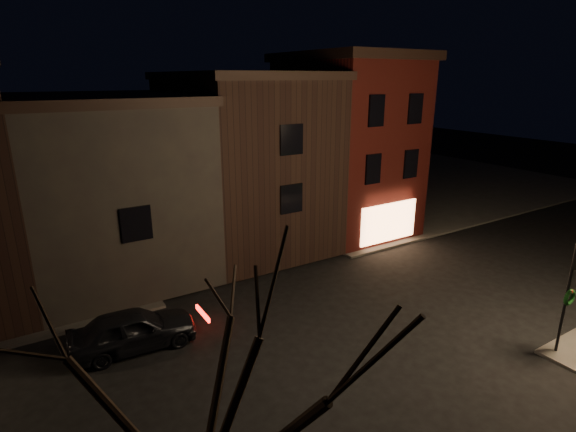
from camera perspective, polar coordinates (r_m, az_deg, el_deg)
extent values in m
plane|color=black|center=(17.91, 5.84, -14.02)|extent=(120.00, 120.00, 0.00)
cube|color=#2D2B28|center=(44.50, 10.65, 5.04)|extent=(30.00, 30.00, 0.12)
cube|color=#430F0B|center=(28.04, 7.34, 8.62)|extent=(6.00, 8.00, 10.00)
cube|color=black|center=(27.76, 7.78, 19.39)|extent=(6.50, 8.50, 0.50)
cube|color=#FFAF72|center=(25.95, 12.65, -0.78)|extent=(4.00, 0.12, 2.20)
cube|color=black|center=(25.48, -5.68, 6.67)|extent=(7.00, 10.00, 9.00)
cube|color=black|center=(25.05, -6.01, 17.29)|extent=(7.30, 10.30, 0.40)
cube|color=black|center=(23.38, -21.78, 3.29)|extent=(7.50, 10.00, 8.00)
cube|color=black|center=(22.83, -22.97, 13.57)|extent=(7.80, 10.30, 0.40)
cylinder|color=black|center=(17.99, 31.83, -8.95)|extent=(0.10, 0.10, 4.00)
torus|color=#0C380F|center=(17.92, 32.14, -8.75)|extent=(0.58, 0.14, 0.58)
sphere|color=#990C0C|center=(17.83, 32.31, -8.13)|extent=(0.12, 0.12, 0.12)
imported|color=black|center=(17.24, -19.05, -13.46)|extent=(4.44, 2.01, 1.48)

